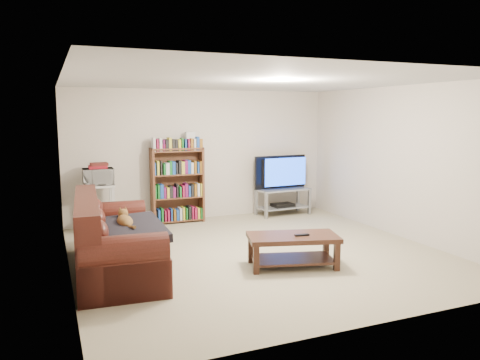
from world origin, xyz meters
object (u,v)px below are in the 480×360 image
tv_stand (283,197)px  coffee_table (293,245)px  sofa (111,246)px  bookshelf (177,184)px

tv_stand → coffee_table: bearing=-118.9°
sofa → bookshelf: bookshelf is taller
sofa → coffee_table: (2.19, -0.69, -0.04)m
coffee_table → tv_stand: tv_stand is taller
sofa → tv_stand: bearing=35.4°
coffee_table → tv_stand: size_ratio=1.19×
coffee_table → bookshelf: bookshelf is taller
sofa → bookshelf: (1.48, 2.32, 0.37)m
sofa → tv_stand: 4.16m
bookshelf → coffee_table: bearing=-75.9°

